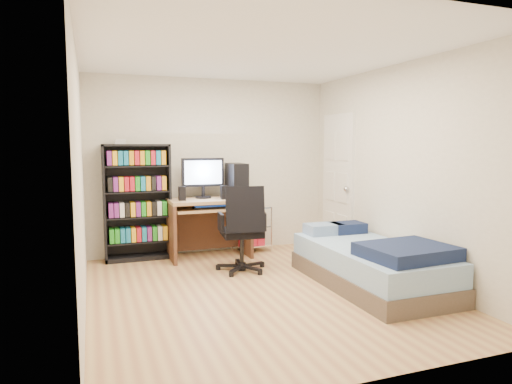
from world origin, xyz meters
name	(u,v)px	position (x,y,z in m)	size (l,w,h in m)	color
room	(260,175)	(0.00, 0.00, 1.25)	(3.58, 4.08, 2.58)	tan
media_shelf	(137,201)	(-1.08, 1.84, 0.81)	(0.88, 0.29, 1.63)	black
computer_desk	(216,204)	(-0.03, 1.67, 0.74)	(1.09, 0.63, 1.38)	tan
office_chair	(242,244)	(0.07, 0.79, 0.34)	(0.71, 0.71, 1.08)	black
wire_cart	(252,215)	(0.53, 1.75, 0.53)	(0.54, 0.41, 0.81)	white
bed	(371,264)	(1.23, -0.25, 0.25)	(1.00, 2.00, 0.57)	brown
door	(338,183)	(1.72, 1.35, 1.00)	(0.12, 0.80, 2.00)	white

